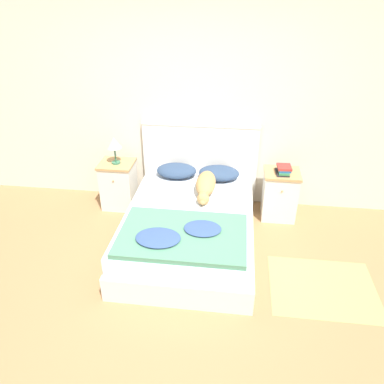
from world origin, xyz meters
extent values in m
plane|color=#997047|center=(0.00, 0.00, 0.00)|extent=(16.00, 16.00, 0.00)
cube|color=beige|center=(0.00, 2.13, 1.27)|extent=(9.00, 0.06, 2.55)
cube|color=silver|center=(0.13, 1.06, 0.13)|extent=(1.39, 1.94, 0.26)
cube|color=silver|center=(0.13, 1.06, 0.37)|extent=(1.33, 1.88, 0.21)
cube|color=silver|center=(0.13, 2.06, 0.53)|extent=(1.47, 0.04, 1.06)
cylinder|color=silver|center=(0.13, 2.06, 1.06)|extent=(1.47, 0.06, 0.06)
cube|color=silver|center=(-0.89, 1.78, 0.30)|extent=(0.40, 0.36, 0.59)
cube|color=tan|center=(-0.89, 1.78, 0.61)|extent=(0.43, 0.39, 0.03)
sphere|color=tan|center=(-0.89, 1.59, 0.46)|extent=(0.02, 0.02, 0.02)
cube|color=silver|center=(1.16, 1.78, 0.30)|extent=(0.40, 0.36, 0.59)
cube|color=tan|center=(1.16, 1.78, 0.61)|extent=(0.43, 0.39, 0.03)
sphere|color=tan|center=(1.16, 1.59, 0.46)|extent=(0.02, 0.02, 0.02)
ellipsoid|color=navy|center=(-0.13, 1.81, 0.54)|extent=(0.50, 0.35, 0.15)
ellipsoid|color=navy|center=(0.40, 1.81, 0.54)|extent=(0.50, 0.35, 0.15)
cube|color=#4C8466|center=(0.13, 0.55, 0.49)|extent=(1.21, 0.81, 0.05)
ellipsoid|color=#334C7F|center=(-0.08, 0.43, 0.54)|extent=(0.42, 0.33, 0.04)
ellipsoid|color=#334C7F|center=(0.32, 0.63, 0.53)|extent=(0.36, 0.28, 0.04)
ellipsoid|color=tan|center=(0.27, 1.49, 0.56)|extent=(0.23, 0.54, 0.19)
sphere|color=tan|center=(0.27, 1.19, 0.53)|extent=(0.14, 0.14, 0.14)
ellipsoid|color=tan|center=(0.27, 1.13, 0.52)|extent=(0.06, 0.08, 0.06)
cone|color=tan|center=(0.23, 1.20, 0.59)|extent=(0.04, 0.04, 0.05)
cone|color=tan|center=(0.31, 1.20, 0.59)|extent=(0.04, 0.04, 0.05)
ellipsoid|color=tan|center=(0.30, 1.71, 0.51)|extent=(0.15, 0.24, 0.07)
cube|color=#232328|center=(1.15, 1.75, 0.63)|extent=(0.16, 0.22, 0.02)
cube|color=#337547|center=(1.16, 1.75, 0.65)|extent=(0.13, 0.23, 0.02)
cube|color=#285689|center=(1.17, 1.75, 0.68)|extent=(0.15, 0.18, 0.03)
cube|color=#AD2D28|center=(1.17, 1.75, 0.70)|extent=(0.17, 0.19, 0.03)
cylinder|color=#336B4C|center=(-0.89, 1.77, 0.63)|extent=(0.11, 0.11, 0.02)
cylinder|color=#336B4C|center=(-0.89, 1.77, 0.73)|extent=(0.02, 0.02, 0.19)
cone|color=beige|center=(-0.89, 1.77, 0.89)|extent=(0.18, 0.18, 0.13)
cube|color=tan|center=(1.51, 0.53, 0.00)|extent=(1.02, 0.84, 0.00)
camera|label=1|loc=(0.59, -2.31, 2.62)|focal=35.00mm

